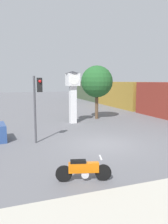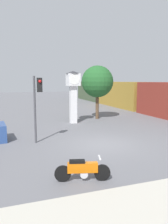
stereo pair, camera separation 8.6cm
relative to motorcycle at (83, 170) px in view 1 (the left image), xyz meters
The scene contains 6 objects.
ground_plane 4.68m from the motorcycle, 57.11° to the left, with size 120.00×120.00×0.00m, color slate.
motorcycle is the anchor object (origin of this frame).
clock_tower 11.17m from the motorcycle, 75.27° to the left, with size 1.21×1.21×4.34m.
freight_train 23.47m from the motorcycle, 57.52° to the left, with size 2.80×31.92×3.40m.
traffic_light 5.97m from the motorcycle, 98.44° to the left, with size 0.50×0.35×3.81m.
street_tree 13.35m from the motorcycle, 65.11° to the left, with size 2.92×2.92×4.94m.
Camera 1 is at (-4.98, -10.84, 3.53)m, focal length 35.00 mm.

